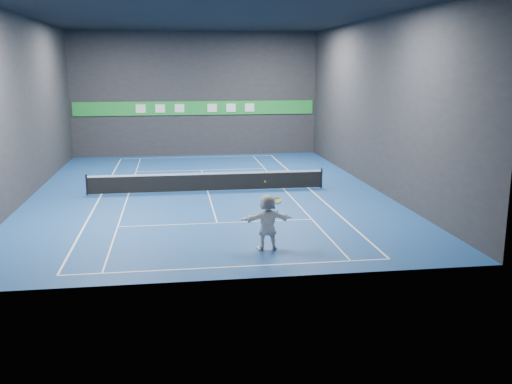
{
  "coord_description": "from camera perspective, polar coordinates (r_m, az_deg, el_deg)",
  "views": [
    {
      "loc": [
        -1.73,
        -29.62,
        6.43
      ],
      "look_at": [
        1.52,
        -7.35,
        1.5
      ],
      "focal_mm": 40.0,
      "sensor_mm": 36.0,
      "label": 1
    }
  ],
  "objects": [
    {
      "name": "player",
      "position": [
        20.42,
        1.16,
        -3.01
      ],
      "size": [
        1.91,
        0.69,
        2.04
      ],
      "primitive_type": "imported",
      "rotation": [
        0.0,
        0.0,
        3.19
      ],
      "color": "white",
      "rests_on": "ground"
    },
    {
      "name": "wall_front",
      "position": [
        16.82,
        -2.36,
        5.76
      ],
      "size": [
        18.0,
        0.1,
        9.0
      ],
      "primitive_type": "cube",
      "color": "#262629",
      "rests_on": "ground"
    },
    {
      "name": "wall_back",
      "position": [
        42.7,
        -6.07,
        9.69
      ],
      "size": [
        18.0,
        0.1,
        9.0
      ],
      "primitive_type": "cube",
      "color": "#262629",
      "rests_on": "ground"
    },
    {
      "name": "sideline_doubles_left",
      "position": [
        30.54,
        -15.19,
        -0.23
      ],
      "size": [
        0.08,
        23.78,
        0.01
      ],
      "primitive_type": "cube",
      "color": "white",
      "rests_on": "ground"
    },
    {
      "name": "wall_right",
      "position": [
        31.56,
        11.71,
        8.59
      ],
      "size": [
        0.1,
        26.0,
        9.0
      ],
      "primitive_type": "cube",
      "color": "#262629",
      "rests_on": "ground"
    },
    {
      "name": "sideline_singles_left",
      "position": [
        30.4,
        -12.61,
        -0.15
      ],
      "size": [
        0.06,
        23.78,
        0.01
      ],
      "primitive_type": "cube",
      "color": "white",
      "rests_on": "ground"
    },
    {
      "name": "ceiling",
      "position": [
        29.78,
        -5.19,
        17.26
      ],
      "size": [
        26.0,
        26.0,
        0.0
      ],
      "primitive_type": "plane",
      "color": "black",
      "rests_on": "ground"
    },
    {
      "name": "sideline_doubles_right",
      "position": [
        31.16,
        5.27,
        0.4
      ],
      "size": [
        0.08,
        23.78,
        0.01
      ],
      "primitive_type": "cube",
      "color": "white",
      "rests_on": "ground"
    },
    {
      "name": "baseline_near",
      "position": [
        18.94,
        -2.6,
        -7.5
      ],
      "size": [
        10.98,
        0.08,
        0.01
      ],
      "primitive_type": "cube",
      "color": "white",
      "rests_on": "ground"
    },
    {
      "name": "sponsor_banner",
      "position": [
        42.69,
        -6.04,
        8.35
      ],
      "size": [
        17.64,
        0.11,
        1.0
      ],
      "color": "green",
      "rests_on": "wall_back"
    },
    {
      "name": "service_line_far",
      "position": [
        36.63,
        -5.48,
        2.19
      ],
      "size": [
        8.23,
        0.06,
        0.01
      ],
      "primitive_type": "cube",
      "color": "white",
      "rests_on": "ground"
    },
    {
      "name": "tennis_racket",
      "position": [
        20.36,
        2.15,
        -1.04
      ],
      "size": [
        0.41,
        0.33,
        0.71
      ],
      "color": "red",
      "rests_on": "player"
    },
    {
      "name": "ground",
      "position": [
        30.36,
        -4.86,
        0.08
      ],
      "size": [
        26.0,
        26.0,
        0.0
      ],
      "primitive_type": "plane",
      "color": "navy",
      "rests_on": "ground"
    },
    {
      "name": "tennis_net",
      "position": [
        30.25,
        -4.88,
        1.08
      ],
      "size": [
        12.5,
        0.1,
        1.07
      ],
      "color": "black",
      "rests_on": "ground"
    },
    {
      "name": "wall_left",
      "position": [
        30.56,
        -22.28,
        7.82
      ],
      "size": [
        0.1,
        26.0,
        9.0
      ],
      "primitive_type": "cube",
      "color": "#262629",
      "rests_on": "ground"
    },
    {
      "name": "sideline_singles_right",
      "position": [
        30.87,
        2.78,
        0.32
      ],
      "size": [
        0.06,
        23.78,
        0.01
      ],
      "primitive_type": "cube",
      "color": "white",
      "rests_on": "ground"
    },
    {
      "name": "service_line_near",
      "position": [
        24.15,
        -3.91,
        -3.11
      ],
      "size": [
        8.23,
        0.06,
        0.01
      ],
      "primitive_type": "cube",
      "color": "white",
      "rests_on": "ground"
    },
    {
      "name": "center_service_line",
      "position": [
        30.36,
        -4.86,
        0.08
      ],
      "size": [
        0.06,
        12.8,
        0.01
      ],
      "primitive_type": "cube",
      "color": "white",
      "rests_on": "ground"
    },
    {
      "name": "tennis_ball",
      "position": [
        20.12,
        0.92,
        1.05
      ],
      "size": [
        0.07,
        0.07,
        0.07
      ],
      "primitive_type": "sphere",
      "color": "#CAEE27",
      "rests_on": "player"
    },
    {
      "name": "baseline_far",
      "position": [
        42.04,
        -5.87,
        3.49
      ],
      "size": [
        10.98,
        0.08,
        0.01
      ],
      "primitive_type": "cube",
      "color": "white",
      "rests_on": "ground"
    }
  ]
}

